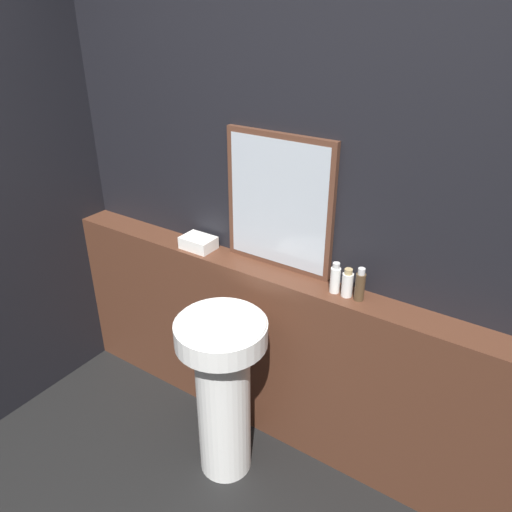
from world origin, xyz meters
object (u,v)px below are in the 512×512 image
object	(u,v)px
towel_stack	(198,243)
conditioner_bottle	(347,284)
shampoo_bottle	(335,279)
mirror	(279,203)
lotion_bottle	(360,285)
pedestal_sink	(223,385)

from	to	relation	value
towel_stack	conditioner_bottle	bearing A→B (deg)	0.00
shampoo_bottle	conditioner_bottle	bearing A→B (deg)	0.00
mirror	conditioner_bottle	bearing A→B (deg)	-9.69
mirror	conditioner_bottle	distance (m)	0.49
towel_stack	shampoo_bottle	xyz separation A→B (m)	(0.79, -0.00, 0.04)
conditioner_bottle	shampoo_bottle	bearing A→B (deg)	-180.00
towel_stack	lotion_bottle	world-z (taller)	lotion_bottle
mirror	shampoo_bottle	bearing A→B (deg)	-11.32
lotion_bottle	shampoo_bottle	bearing A→B (deg)	180.00
pedestal_sink	conditioner_bottle	size ratio (longest dim) A/B	6.66
conditioner_bottle	lotion_bottle	size ratio (longest dim) A/B	0.86
shampoo_bottle	conditioner_bottle	distance (m)	0.06
mirror	shampoo_bottle	world-z (taller)	mirror
mirror	towel_stack	bearing A→B (deg)	-171.21
towel_stack	shampoo_bottle	bearing A→B (deg)	-0.00
mirror	conditioner_bottle	world-z (taller)	mirror
pedestal_sink	shampoo_bottle	world-z (taller)	shampoo_bottle
towel_stack	pedestal_sink	bearing A→B (deg)	-41.01
mirror	lotion_bottle	size ratio (longest dim) A/B	4.23
pedestal_sink	mirror	size ratio (longest dim) A/B	1.36
pedestal_sink	lotion_bottle	bearing A→B (deg)	37.40
pedestal_sink	towel_stack	xyz separation A→B (m)	(-0.42, 0.37, 0.49)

